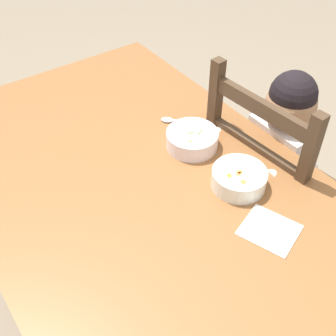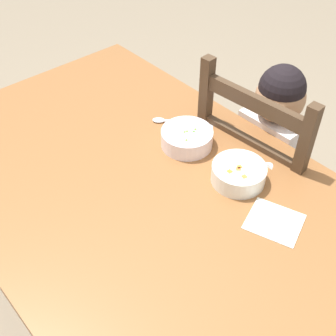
{
  "view_description": "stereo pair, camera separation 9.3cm",
  "coord_description": "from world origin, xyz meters",
  "px_view_note": "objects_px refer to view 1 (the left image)",
  "views": [
    {
      "loc": [
        0.78,
        -0.47,
        1.66
      ],
      "look_at": [
        0.03,
        0.07,
        0.81
      ],
      "focal_mm": 46.27,
      "sensor_mm": 36.0,
      "label": 1
    },
    {
      "loc": [
        0.72,
        -0.54,
        1.66
      ],
      "look_at": [
        0.03,
        0.07,
        0.81
      ],
      "focal_mm": 46.27,
      "sensor_mm": 36.0,
      "label": 2
    }
  ],
  "objects_px": {
    "child_figure": "(274,156)",
    "spoon": "(173,120)",
    "bowl_of_peas": "(192,139)",
    "bowl_of_carrots": "(239,178)",
    "dining_chair": "(268,190)",
    "dining_table": "(146,205)"
  },
  "relations": [
    {
      "from": "bowl_of_peas",
      "to": "bowl_of_carrots",
      "type": "relative_size",
      "value": 1.04
    },
    {
      "from": "dining_table",
      "to": "bowl_of_carrots",
      "type": "distance_m",
      "value": 0.3
    },
    {
      "from": "dining_table",
      "to": "spoon",
      "type": "relative_size",
      "value": 13.85
    },
    {
      "from": "bowl_of_carrots",
      "to": "spoon",
      "type": "height_order",
      "value": "bowl_of_carrots"
    },
    {
      "from": "dining_table",
      "to": "bowl_of_peas",
      "type": "height_order",
      "value": "bowl_of_peas"
    },
    {
      "from": "dining_chair",
      "to": "dining_table",
      "type": "bearing_deg",
      "value": -96.32
    },
    {
      "from": "bowl_of_carrots",
      "to": "spoon",
      "type": "distance_m",
      "value": 0.37
    },
    {
      "from": "dining_chair",
      "to": "child_figure",
      "type": "height_order",
      "value": "dining_chair"
    },
    {
      "from": "bowl_of_peas",
      "to": "bowl_of_carrots",
      "type": "distance_m",
      "value": 0.22
    },
    {
      "from": "dining_chair",
      "to": "child_figure",
      "type": "distance_m",
      "value": 0.17
    },
    {
      "from": "dining_chair",
      "to": "bowl_of_peas",
      "type": "relative_size",
      "value": 5.92
    },
    {
      "from": "bowl_of_peas",
      "to": "spoon",
      "type": "xyz_separation_m",
      "value": [
        -0.14,
        0.03,
        -0.03
      ]
    },
    {
      "from": "spoon",
      "to": "bowl_of_peas",
      "type": "bearing_deg",
      "value": -11.4
    },
    {
      "from": "dining_chair",
      "to": "bowl_of_carrots",
      "type": "xyz_separation_m",
      "value": [
        0.11,
        -0.3,
        0.31
      ]
    },
    {
      "from": "child_figure",
      "to": "bowl_of_peas",
      "type": "distance_m",
      "value": 0.34
    },
    {
      "from": "bowl_of_carrots",
      "to": "child_figure",
      "type": "bearing_deg",
      "value": 110.82
    },
    {
      "from": "bowl_of_carrots",
      "to": "spoon",
      "type": "xyz_separation_m",
      "value": [
        -0.37,
        0.03,
        -0.03
      ]
    },
    {
      "from": "bowl_of_peas",
      "to": "bowl_of_carrots",
      "type": "height_order",
      "value": "same"
    },
    {
      "from": "child_figure",
      "to": "bowl_of_peas",
      "type": "xyz_separation_m",
      "value": [
        -0.11,
        -0.29,
        0.15
      ]
    },
    {
      "from": "dining_table",
      "to": "spoon",
      "type": "height_order",
      "value": "spoon"
    },
    {
      "from": "child_figure",
      "to": "spoon",
      "type": "xyz_separation_m",
      "value": [
        -0.25,
        -0.26,
        0.12
      ]
    },
    {
      "from": "dining_chair",
      "to": "bowl_of_carrots",
      "type": "bearing_deg",
      "value": -70.17
    }
  ]
}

